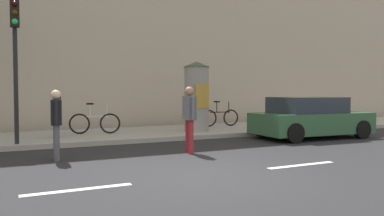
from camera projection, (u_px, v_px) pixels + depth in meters
ground_plane at (206, 176)px, 7.29m from camera, size 80.00×80.00×0.00m
sidewalk_curb at (114, 135)px, 13.57m from camera, size 36.00×4.00×0.15m
lane_markings at (206, 176)px, 7.29m from camera, size 25.80×0.16×0.01m
building_backdrop at (86, 4)px, 17.81m from camera, size 36.00×5.00×11.55m
traffic_light at (15, 47)px, 10.46m from camera, size 0.24×0.45×4.01m
poster_column at (197, 96)px, 14.24m from camera, size 1.01×1.01×2.62m
pedestrian_near_pole at (189, 114)px, 9.95m from camera, size 0.30×0.66×1.76m
pedestrian_tallest at (56, 119)px, 8.88m from camera, size 0.27×0.60×1.67m
pedestrian_with_backpack at (57, 109)px, 12.18m from camera, size 0.26×0.60×1.58m
bicycle_leaning at (220, 117)px, 16.21m from camera, size 1.77×0.18×1.09m
bicycle_upright at (95, 123)px, 13.28m from camera, size 1.71×0.56×1.09m
parked_car_dark at (310, 118)px, 13.29m from camera, size 4.23×2.17×1.44m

